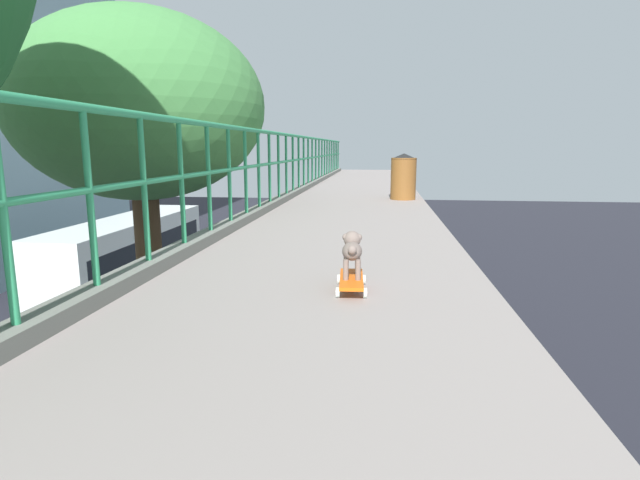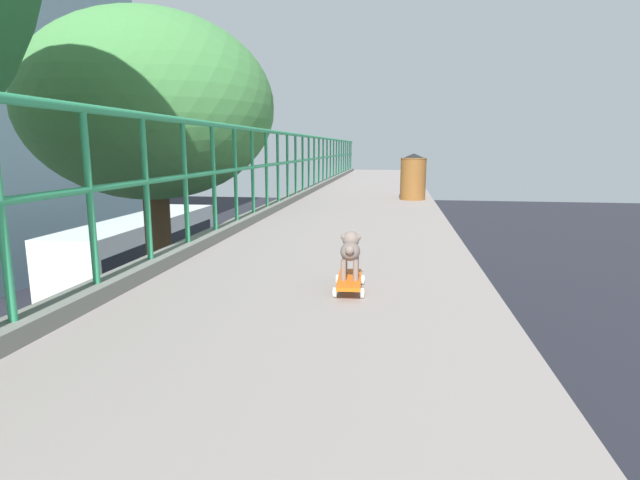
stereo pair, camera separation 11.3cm
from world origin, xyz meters
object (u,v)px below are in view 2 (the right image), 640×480
Objects in this scene: car_white_fifth at (97,394)px; toy_skateboard at (349,281)px; litter_bin at (413,176)px; small_dog at (350,249)px; city_bus at (143,253)px.

car_white_fifth is 10.58m from toy_skateboard.
small_dog is at bearing -95.64° from litter_bin.
city_bus is at bearing 122.71° from small_dog.
car_white_fifth is at bearing 134.39° from toy_skateboard.
litter_bin is at bearing 84.36° from small_dog.
litter_bin reaches higher than small_dog.
city_bus is 29.63× the size of small_dog.
small_dog is 6.07m from litter_bin.
small_dog is (-0.00, 0.06, 0.20)m from toy_skateboard.
litter_bin is (10.97, -10.12, 3.94)m from city_bus.
city_bus is 19.57m from small_dog.
city_bus reaches higher than car_white_fifth.
litter_bin is at bearing 84.43° from toy_skateboard.
city_bus is 12.55× the size of litter_bin.
litter_bin reaches higher than city_bus.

